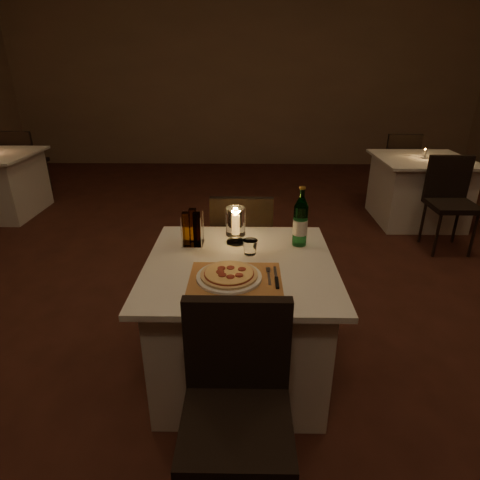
{
  "coord_description": "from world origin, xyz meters",
  "views": [
    {
      "loc": [
        0.04,
        -2.33,
        1.71
      ],
      "look_at": [
        0.01,
        -0.42,
        0.86
      ],
      "focal_mm": 30.0,
      "sensor_mm": 36.0,
      "label": 1
    }
  ],
  "objects_px": {
    "chair_near": "(237,390)",
    "tumbler": "(250,247)",
    "water_bottle": "(300,222)",
    "main_table": "(240,320)",
    "neighbor_table_right": "(418,190)",
    "chair_far": "(242,240)",
    "plate": "(229,277)",
    "hurricane_candle": "(236,223)",
    "pizza": "(229,274)"
  },
  "relations": [
    {
      "from": "chair_far",
      "to": "chair_near",
      "type": "bearing_deg",
      "value": -90.0
    },
    {
      "from": "main_table",
      "to": "plate",
      "type": "distance_m",
      "value": 0.42
    },
    {
      "from": "chair_near",
      "to": "hurricane_candle",
      "type": "relative_size",
      "value": 4.15
    },
    {
      "from": "water_bottle",
      "to": "neighbor_table_right",
      "type": "bearing_deg",
      "value": 54.66
    },
    {
      "from": "plate",
      "to": "pizza",
      "type": "xyz_separation_m",
      "value": [
        0.0,
        0.0,
        0.02
      ]
    },
    {
      "from": "chair_near",
      "to": "water_bottle",
      "type": "bearing_deg",
      "value": 70.27
    },
    {
      "from": "plate",
      "to": "hurricane_candle",
      "type": "height_order",
      "value": "hurricane_candle"
    },
    {
      "from": "chair_near",
      "to": "neighbor_table_right",
      "type": "xyz_separation_m",
      "value": [
        2.0,
        3.29,
        -0.18
      ]
    },
    {
      "from": "chair_near",
      "to": "water_bottle",
      "type": "height_order",
      "value": "water_bottle"
    },
    {
      "from": "pizza",
      "to": "water_bottle",
      "type": "relative_size",
      "value": 0.8
    },
    {
      "from": "main_table",
      "to": "pizza",
      "type": "bearing_deg",
      "value": -105.51
    },
    {
      "from": "main_table",
      "to": "tumbler",
      "type": "height_order",
      "value": "tumbler"
    },
    {
      "from": "plate",
      "to": "tumbler",
      "type": "relative_size",
      "value": 3.85
    },
    {
      "from": "chair_near",
      "to": "main_table",
      "type": "bearing_deg",
      "value": 90.0
    },
    {
      "from": "main_table",
      "to": "tumbler",
      "type": "xyz_separation_m",
      "value": [
        0.05,
        0.1,
        0.41
      ]
    },
    {
      "from": "tumbler",
      "to": "chair_near",
      "type": "bearing_deg",
      "value": -93.78
    },
    {
      "from": "neighbor_table_right",
      "to": "tumbler",
      "type": "bearing_deg",
      "value": -128.22
    },
    {
      "from": "main_table",
      "to": "neighbor_table_right",
      "type": "bearing_deg",
      "value": 52.14
    },
    {
      "from": "chair_near",
      "to": "hurricane_candle",
      "type": "distance_m",
      "value": 1.02
    },
    {
      "from": "pizza",
      "to": "tumbler",
      "type": "distance_m",
      "value": 0.3
    },
    {
      "from": "pizza",
      "to": "hurricane_candle",
      "type": "relative_size",
      "value": 1.29
    },
    {
      "from": "chair_near",
      "to": "pizza",
      "type": "distance_m",
      "value": 0.58
    },
    {
      "from": "hurricane_candle",
      "to": "plate",
      "type": "bearing_deg",
      "value": -92.76
    },
    {
      "from": "tumbler",
      "to": "neighbor_table_right",
      "type": "height_order",
      "value": "tumbler"
    },
    {
      "from": "main_table",
      "to": "chair_far",
      "type": "distance_m",
      "value": 0.74
    },
    {
      "from": "water_bottle",
      "to": "neighbor_table_right",
      "type": "height_order",
      "value": "water_bottle"
    },
    {
      "from": "water_bottle",
      "to": "main_table",
      "type": "bearing_deg",
      "value": -145.74
    },
    {
      "from": "tumbler",
      "to": "water_bottle",
      "type": "height_order",
      "value": "water_bottle"
    },
    {
      "from": "chair_far",
      "to": "hurricane_candle",
      "type": "height_order",
      "value": "hurricane_candle"
    },
    {
      "from": "water_bottle",
      "to": "hurricane_candle",
      "type": "distance_m",
      "value": 0.37
    },
    {
      "from": "chair_near",
      "to": "chair_far",
      "type": "xyz_separation_m",
      "value": [
        -0.0,
        1.43,
        0.0
      ]
    },
    {
      "from": "main_table",
      "to": "chair_near",
      "type": "distance_m",
      "value": 0.74
    },
    {
      "from": "chair_near",
      "to": "pizza",
      "type": "height_order",
      "value": "chair_near"
    },
    {
      "from": "neighbor_table_right",
      "to": "chair_far",
      "type": "bearing_deg",
      "value": -137.1
    },
    {
      "from": "water_bottle",
      "to": "chair_near",
      "type": "bearing_deg",
      "value": -109.73
    },
    {
      "from": "chair_near",
      "to": "tumbler",
      "type": "relative_size",
      "value": 10.81
    },
    {
      "from": "tumbler",
      "to": "water_bottle",
      "type": "xyz_separation_m",
      "value": [
        0.29,
        0.13,
        0.1
      ]
    },
    {
      "from": "chair_far",
      "to": "neighbor_table_right",
      "type": "xyz_separation_m",
      "value": [
        2.0,
        1.86,
        -0.18
      ]
    },
    {
      "from": "tumbler",
      "to": "pizza",
      "type": "bearing_deg",
      "value": -110.22
    },
    {
      "from": "chair_far",
      "to": "tumbler",
      "type": "relative_size",
      "value": 10.81
    },
    {
      "from": "tumbler",
      "to": "hurricane_candle",
      "type": "relative_size",
      "value": 0.38
    },
    {
      "from": "chair_far",
      "to": "plate",
      "type": "bearing_deg",
      "value": -93.2
    },
    {
      "from": "chair_far",
      "to": "plate",
      "type": "xyz_separation_m",
      "value": [
        -0.05,
        -0.89,
        0.2
      ]
    },
    {
      "from": "chair_near",
      "to": "tumbler",
      "type": "distance_m",
      "value": 0.85
    },
    {
      "from": "pizza",
      "to": "tumbler",
      "type": "relative_size",
      "value": 3.36
    },
    {
      "from": "main_table",
      "to": "tumbler",
      "type": "bearing_deg",
      "value": 62.12
    },
    {
      "from": "main_table",
      "to": "chair_far",
      "type": "height_order",
      "value": "chair_far"
    },
    {
      "from": "plate",
      "to": "neighbor_table_right",
      "type": "distance_m",
      "value": 3.45
    },
    {
      "from": "chair_near",
      "to": "tumbler",
      "type": "bearing_deg",
      "value": 86.22
    },
    {
      "from": "main_table",
      "to": "water_bottle",
      "type": "distance_m",
      "value": 0.65
    }
  ]
}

